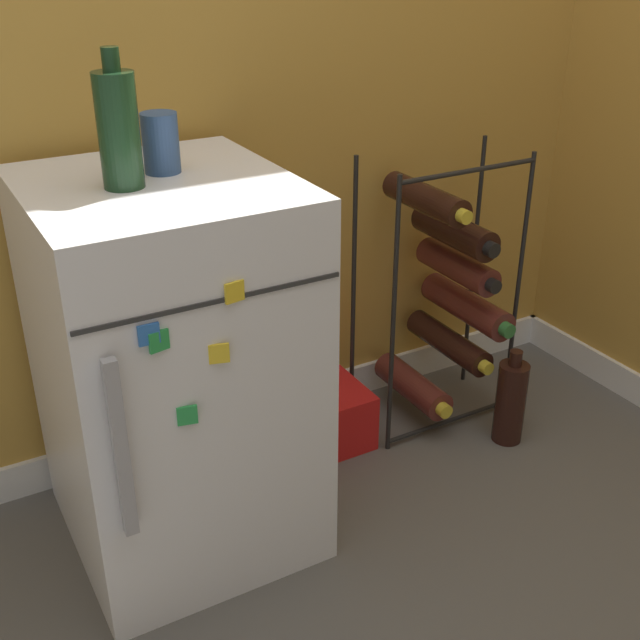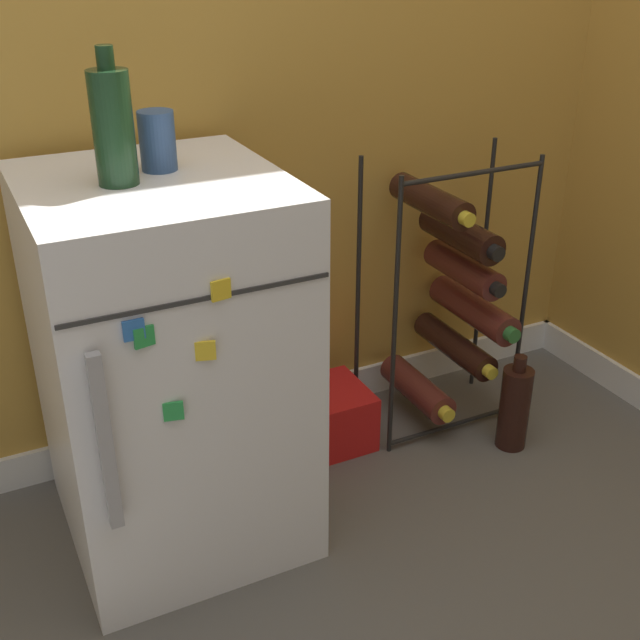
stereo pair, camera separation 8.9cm
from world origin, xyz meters
TOP-DOWN VIEW (x-y plane):
  - ground_plane at (0.00, 0.00)m, footprint 14.00×14.00m
  - mini_fridge at (-0.27, 0.30)m, footprint 0.49×0.55m
  - wine_rack at (0.51, 0.41)m, footprint 0.41×0.33m
  - soda_box at (0.14, 0.43)m, footprint 0.24×0.20m
  - fridge_top_cup at (-0.24, 0.35)m, footprint 0.07×0.07m
  - fridge_top_bottle at (-0.33, 0.29)m, footprint 0.07×0.07m
  - loose_bottle_floor at (0.58, 0.20)m, footprint 0.08×0.08m

SIDE VIEW (x-z plane):
  - ground_plane at x=0.00m, z-range 0.00..0.00m
  - soda_box at x=0.14m, z-range 0.00..0.15m
  - loose_bottle_floor at x=0.58m, z-range -0.02..0.25m
  - wine_rack at x=0.51m, z-range -0.01..0.72m
  - mini_fridge at x=-0.27m, z-range 0.00..0.81m
  - fridge_top_cup at x=-0.24m, z-range 0.81..0.92m
  - fridge_top_bottle at x=-0.33m, z-range 0.79..1.03m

